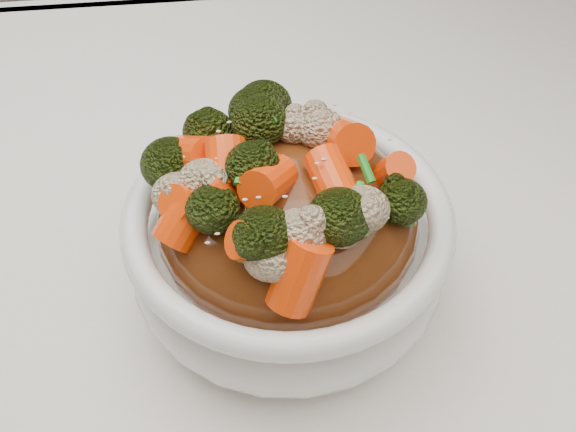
{
  "coord_description": "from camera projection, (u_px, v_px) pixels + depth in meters",
  "views": [
    {
      "loc": [
        -0.02,
        -0.24,
        1.11
      ],
      "look_at": [
        0.01,
        0.02,
        0.82
      ],
      "focal_mm": 42.0,
      "sensor_mm": 36.0,
      "label": 1
    }
  ],
  "objects": [
    {
      "name": "sauce_base",
      "position": [
        288.0,
        219.0,
        0.4
      ],
      "size": [
        0.18,
        0.18,
        0.08
      ],
      "primitive_type": "ellipsoid",
      "rotation": [
        0.0,
        0.0,
        0.2
      ],
      "color": "#54270E",
      "rests_on": "bowl"
    },
    {
      "name": "tablecloth",
      "position": [
        275.0,
        330.0,
        0.44
      ],
      "size": [
        1.2,
        0.8,
        0.04
      ],
      "primitive_type": "cube",
      "color": "white",
      "rests_on": "dining_table"
    },
    {
      "name": "sesame_seeds",
      "position": [
        288.0,
        147.0,
        0.35
      ],
      "size": [
        0.16,
        0.16,
        0.01
      ],
      "primitive_type": null,
      "rotation": [
        0.0,
        0.0,
        0.2
      ],
      "color": "beige",
      "rests_on": "sauce_base"
    },
    {
      "name": "scallions",
      "position": [
        288.0,
        147.0,
        0.35
      ],
      "size": [
        0.14,
        0.14,
        0.02
      ],
      "primitive_type": null,
      "rotation": [
        0.0,
        0.0,
        0.2
      ],
      "color": "#20821E",
      "rests_on": "sauce_base"
    },
    {
      "name": "broccoli",
      "position": [
        288.0,
        149.0,
        0.36
      ],
      "size": [
        0.18,
        0.18,
        0.04
      ],
      "primitive_type": null,
      "rotation": [
        0.0,
        0.0,
        0.2
      ],
      "color": "black",
      "rests_on": "sauce_base"
    },
    {
      "name": "cauliflower",
      "position": [
        288.0,
        152.0,
        0.36
      ],
      "size": [
        0.18,
        0.18,
        0.03
      ],
      "primitive_type": null,
      "rotation": [
        0.0,
        0.0,
        0.2
      ],
      "color": "beige",
      "rests_on": "sauce_base"
    },
    {
      "name": "bowl",
      "position": [
        288.0,
        248.0,
        0.42
      ],
      "size": [
        0.23,
        0.23,
        0.08
      ],
      "primitive_type": null,
      "rotation": [
        0.0,
        0.0,
        0.2
      ],
      "color": "white",
      "rests_on": "tablecloth"
    },
    {
      "name": "carrots",
      "position": [
        288.0,
        148.0,
        0.36
      ],
      "size": [
        0.18,
        0.18,
        0.04
      ],
      "primitive_type": null,
      "rotation": [
        0.0,
        0.0,
        0.2
      ],
      "color": "#FF4408",
      "rests_on": "sauce_base"
    }
  ]
}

